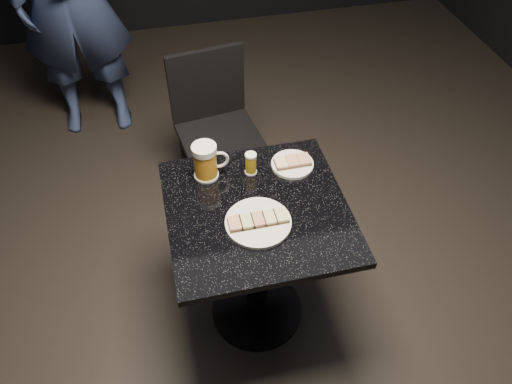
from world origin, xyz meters
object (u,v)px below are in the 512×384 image
plate_large (258,222)px  beer_tumbler (251,163)px  table (257,247)px  chair (216,123)px  plate_small (292,164)px  beer_mug (206,161)px

plate_large → beer_tumbler: beer_tumbler is taller
table → chair: size_ratio=0.86×
plate_small → chair: size_ratio=0.20×
plate_large → chair: 0.99m
beer_tumbler → chair: 0.74m
plate_small → table: 0.38m
chair → plate_large: bearing=-89.4°
plate_large → table: bearing=79.5°
plate_large → plate_small: (0.21, 0.28, 0.00)m
beer_mug → beer_tumbler: beer_mug is taller
plate_small → plate_large: bearing=-127.3°
chair → table: bearing=-88.4°
plate_small → chair: bearing=108.3°
table → plate_large: bearing=-100.5°
plate_small → beer_tumbler: 0.18m
plate_large → plate_small: size_ratio=1.41×
table → beer_tumbler: (0.02, 0.20, 0.29)m
plate_large → plate_small: same height
plate_small → chair: chair is taller
beer_tumbler → beer_mug: bearing=173.4°
plate_large → table: plate_large is taller
plate_large → table: (0.01, 0.08, -0.25)m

